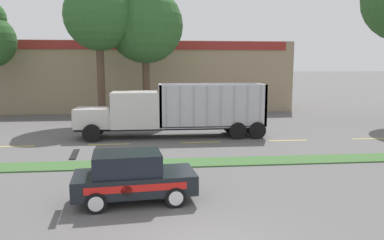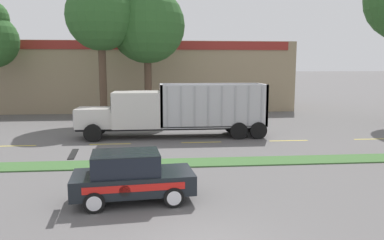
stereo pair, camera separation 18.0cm
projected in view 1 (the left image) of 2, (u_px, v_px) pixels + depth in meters
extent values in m
cube|color=#3D6633|center=(180.00, 163.00, 17.55)|extent=(120.00, 1.57, 0.06)
cube|color=yellow|center=(13.00, 146.00, 21.31)|extent=(2.40, 0.14, 0.01)
cube|color=yellow|center=(109.00, 144.00, 21.87)|extent=(2.40, 0.14, 0.01)
cube|color=yellow|center=(201.00, 142.00, 22.43)|extent=(2.40, 0.14, 0.01)
cube|color=yellow|center=(288.00, 140.00, 22.99)|extent=(2.40, 0.14, 0.01)
cube|color=yellow|center=(370.00, 139.00, 23.54)|extent=(2.40, 0.14, 0.01)
cube|color=black|center=(171.00, 127.00, 24.09)|extent=(11.93, 1.35, 0.18)
cube|color=silver|center=(94.00, 118.00, 23.49)|extent=(2.27, 2.01, 1.22)
cube|color=#B7B7BC|center=(75.00, 118.00, 23.37)|extent=(0.06, 1.72, 1.04)
cube|color=silver|center=(136.00, 109.00, 23.69)|extent=(2.95, 2.45, 2.22)
cube|color=black|center=(112.00, 103.00, 23.48)|extent=(0.04, 2.09, 1.00)
cylinder|color=silver|center=(161.00, 99.00, 22.97)|extent=(0.14, 0.14, 1.38)
cube|color=#B7B7BC|center=(211.00, 124.00, 24.34)|extent=(6.71, 2.45, 0.12)
cube|color=#B7B7BC|center=(160.00, 105.00, 23.81)|extent=(0.16, 2.45, 2.63)
cube|color=#B7B7BC|center=(260.00, 104.00, 24.49)|extent=(0.16, 2.45, 2.63)
cube|color=#B7B7BC|center=(214.00, 106.00, 23.02)|extent=(6.71, 0.16, 2.63)
cube|color=#B7B7BC|center=(208.00, 103.00, 25.28)|extent=(6.71, 0.16, 2.63)
cube|color=#A3A3A8|center=(166.00, 107.00, 22.62)|extent=(0.10, 0.04, 2.50)
cube|color=#A3A3A8|center=(180.00, 107.00, 22.71)|extent=(0.10, 0.04, 2.50)
cube|color=#A3A3A8|center=(194.00, 107.00, 22.79)|extent=(0.10, 0.04, 2.50)
cube|color=#A3A3A8|center=(207.00, 106.00, 22.88)|extent=(0.10, 0.04, 2.50)
cube|color=#A3A3A8|center=(221.00, 106.00, 22.97)|extent=(0.10, 0.04, 2.50)
cube|color=#A3A3A8|center=(234.00, 106.00, 23.05)|extent=(0.10, 0.04, 2.50)
cube|color=#A3A3A8|center=(248.00, 106.00, 23.14)|extent=(0.10, 0.04, 2.50)
cube|color=#A3A3A8|center=(261.00, 106.00, 23.23)|extent=(0.10, 0.04, 2.50)
cylinder|color=black|center=(91.00, 133.00, 22.42)|extent=(1.07, 0.30, 1.07)
cylinder|color=black|center=(97.00, 127.00, 24.79)|extent=(1.07, 0.30, 1.07)
cylinder|color=black|center=(257.00, 130.00, 23.47)|extent=(1.07, 0.30, 1.07)
cylinder|color=black|center=(248.00, 124.00, 25.85)|extent=(1.07, 0.30, 1.07)
cylinder|color=black|center=(238.00, 131.00, 23.34)|extent=(1.07, 0.30, 1.07)
cylinder|color=black|center=(230.00, 125.00, 25.72)|extent=(1.07, 0.30, 1.07)
cube|color=black|center=(135.00, 182.00, 12.61)|extent=(4.18, 2.17, 0.66)
cube|color=black|center=(127.00, 163.00, 12.47)|extent=(2.36, 1.78, 0.66)
cube|color=black|center=(127.00, 153.00, 12.42)|extent=(2.36, 1.78, 0.04)
cube|color=black|center=(75.00, 154.00, 12.08)|extent=(0.34, 1.44, 0.03)
cube|color=red|center=(136.00, 189.00, 11.72)|extent=(3.21, 0.32, 0.23)
cylinder|color=black|center=(127.00, 191.00, 11.67)|extent=(0.36, 0.04, 0.36)
cylinder|color=black|center=(176.00, 197.00, 12.07)|extent=(0.69, 0.26, 0.67)
cylinder|color=silver|center=(176.00, 198.00, 11.97)|extent=(0.47, 0.06, 0.47)
cylinder|color=black|center=(168.00, 181.00, 13.73)|extent=(0.69, 0.26, 0.67)
cylinder|color=silver|center=(168.00, 181.00, 13.83)|extent=(0.47, 0.06, 0.47)
cylinder|color=black|center=(96.00, 203.00, 11.58)|extent=(0.69, 0.26, 0.67)
cylinder|color=silver|center=(96.00, 204.00, 11.48)|extent=(0.47, 0.06, 0.47)
cylinder|color=black|center=(98.00, 186.00, 13.24)|extent=(0.69, 0.26, 0.67)
cylinder|color=silver|center=(98.00, 185.00, 13.34)|extent=(0.47, 0.06, 0.47)
cube|color=#9E896B|center=(119.00, 76.00, 41.37)|extent=(35.40, 12.00, 6.93)
cube|color=maroon|center=(112.00, 45.00, 34.99)|extent=(33.63, 0.10, 0.80)
cylinder|color=brown|center=(146.00, 83.00, 31.61)|extent=(0.62, 0.62, 6.16)
sphere|color=#2D5B28|center=(145.00, 25.00, 30.92)|extent=(6.27, 6.27, 6.27)
cylinder|color=brown|center=(101.00, 80.00, 29.73)|extent=(0.60, 0.60, 6.93)
sphere|color=#2D5B28|center=(99.00, 15.00, 29.02)|extent=(5.42, 5.42, 5.42)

